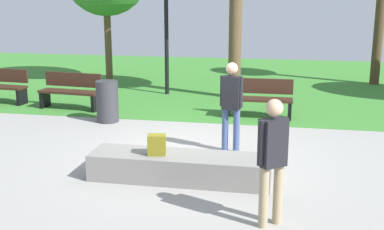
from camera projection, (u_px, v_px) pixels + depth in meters
The scene contains 10 objects.
ground_plane at pixel (199, 152), 9.11m from camera, with size 28.00×28.00×0.00m, color gray.
grass_lawn at pixel (240, 80), 16.80m from camera, with size 26.60×11.87×0.01m, color #387A2D.
concrete_ledge at pixel (180, 167), 7.71m from camera, with size 2.84×0.73×0.42m, color gray.
backpack_on_ledge at pixel (157, 145), 7.63m from camera, with size 0.28×0.20×0.32m, color olive.
skater_performing_trick at pixel (273, 154), 6.01m from camera, with size 0.37×0.36×1.63m.
skater_watching at pixel (231, 101), 8.92m from camera, with size 0.43×0.25×1.67m.
park_bench_far_left at pixel (259, 97), 11.63m from camera, with size 1.60×0.47×0.91m.
park_bench_near_lamppost at pixel (71, 90), 12.51m from camera, with size 1.64×0.64×0.91m.
lamp_post at pixel (166, 2), 13.86m from camera, with size 0.28×0.28×4.39m.
trash_bin at pixel (107, 101), 11.21m from camera, with size 0.50×0.50×0.95m, color #333338.
Camera 1 is at (1.53, -8.55, 2.84)m, focal length 45.86 mm.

